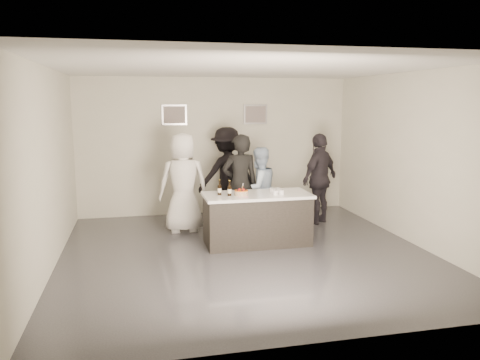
{
  "coord_description": "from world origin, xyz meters",
  "views": [
    {
      "loc": [
        -1.72,
        -7.23,
        2.48
      ],
      "look_at": [
        0.0,
        0.5,
        1.15
      ],
      "focal_mm": 35.0,
      "sensor_mm": 36.0,
      "label": 1
    }
  ],
  "objects_px": {
    "beer_bottle_a": "(220,188)",
    "person_guest_left": "(183,183)",
    "person_guest_right": "(320,179)",
    "bar_counter": "(257,219)",
    "cake": "(241,193)",
    "beer_bottle_b": "(229,188)",
    "person_guest_back": "(227,174)",
    "person_main_black": "(240,185)",
    "person_main_blue": "(259,188)"
  },
  "relations": [
    {
      "from": "person_main_blue",
      "to": "person_guest_back",
      "type": "bearing_deg",
      "value": -84.37
    },
    {
      "from": "beer_bottle_a",
      "to": "person_guest_left",
      "type": "relative_size",
      "value": 0.14
    },
    {
      "from": "cake",
      "to": "person_main_blue",
      "type": "relative_size",
      "value": 0.14
    },
    {
      "from": "beer_bottle_b",
      "to": "person_main_black",
      "type": "relative_size",
      "value": 0.14
    },
    {
      "from": "person_guest_right",
      "to": "bar_counter",
      "type": "bearing_deg",
      "value": 0.44
    },
    {
      "from": "person_main_blue",
      "to": "person_guest_left",
      "type": "distance_m",
      "value": 1.47
    },
    {
      "from": "person_main_black",
      "to": "person_guest_right",
      "type": "bearing_deg",
      "value": -169.82
    },
    {
      "from": "bar_counter",
      "to": "beer_bottle_a",
      "type": "xyz_separation_m",
      "value": [
        -0.66,
        0.03,
        0.58
      ]
    },
    {
      "from": "beer_bottle_a",
      "to": "person_guest_left",
      "type": "bearing_deg",
      "value": 115.8
    },
    {
      "from": "beer_bottle_b",
      "to": "person_guest_left",
      "type": "height_order",
      "value": "person_guest_left"
    },
    {
      "from": "person_guest_left",
      "to": "person_guest_right",
      "type": "bearing_deg",
      "value": 179.88
    },
    {
      "from": "person_guest_right",
      "to": "beer_bottle_a",
      "type": "bearing_deg",
      "value": -8.7
    },
    {
      "from": "bar_counter",
      "to": "person_guest_right",
      "type": "xyz_separation_m",
      "value": [
        1.62,
        1.14,
        0.47
      ]
    },
    {
      "from": "bar_counter",
      "to": "person_guest_left",
      "type": "bearing_deg",
      "value": 137.11
    },
    {
      "from": "bar_counter",
      "to": "cake",
      "type": "distance_m",
      "value": 0.57
    },
    {
      "from": "cake",
      "to": "beer_bottle_b",
      "type": "xyz_separation_m",
      "value": [
        -0.21,
        -0.02,
        0.09
      ]
    },
    {
      "from": "bar_counter",
      "to": "beer_bottle_b",
      "type": "distance_m",
      "value": 0.77
    },
    {
      "from": "person_main_black",
      "to": "cake",
      "type": "bearing_deg",
      "value": 75.62
    },
    {
      "from": "beer_bottle_a",
      "to": "person_guest_back",
      "type": "distance_m",
      "value": 1.91
    },
    {
      "from": "person_guest_right",
      "to": "person_guest_left",
      "type": "bearing_deg",
      "value": -33.69
    },
    {
      "from": "beer_bottle_b",
      "to": "person_main_black",
      "type": "bearing_deg",
      "value": 65.72
    },
    {
      "from": "cake",
      "to": "person_guest_back",
      "type": "bearing_deg",
      "value": 86.2
    },
    {
      "from": "person_guest_left",
      "to": "cake",
      "type": "bearing_deg",
      "value": 125.97
    },
    {
      "from": "beer_bottle_a",
      "to": "cake",
      "type": "bearing_deg",
      "value": -14.21
    },
    {
      "from": "person_guest_right",
      "to": "person_guest_back",
      "type": "height_order",
      "value": "person_guest_back"
    },
    {
      "from": "person_main_black",
      "to": "person_guest_left",
      "type": "relative_size",
      "value": 0.99
    },
    {
      "from": "person_main_blue",
      "to": "person_main_black",
      "type": "bearing_deg",
      "value": 8.31
    },
    {
      "from": "person_guest_left",
      "to": "person_guest_right",
      "type": "distance_m",
      "value": 2.79
    },
    {
      "from": "beer_bottle_b",
      "to": "person_main_black",
      "type": "height_order",
      "value": "person_main_black"
    },
    {
      "from": "cake",
      "to": "beer_bottle_a",
      "type": "bearing_deg",
      "value": 165.79
    },
    {
      "from": "person_main_black",
      "to": "person_guest_back",
      "type": "relative_size",
      "value": 0.97
    },
    {
      "from": "bar_counter",
      "to": "beer_bottle_a",
      "type": "height_order",
      "value": "beer_bottle_a"
    },
    {
      "from": "bar_counter",
      "to": "person_main_blue",
      "type": "xyz_separation_m",
      "value": [
        0.28,
        0.95,
        0.36
      ]
    },
    {
      "from": "beer_bottle_b",
      "to": "person_guest_right",
      "type": "height_order",
      "value": "person_guest_right"
    },
    {
      "from": "beer_bottle_b",
      "to": "person_main_black",
      "type": "distance_m",
      "value": 0.88
    },
    {
      "from": "person_main_black",
      "to": "bar_counter",
      "type": "bearing_deg",
      "value": 98.2
    },
    {
      "from": "person_main_black",
      "to": "person_main_blue",
      "type": "relative_size",
      "value": 1.17
    },
    {
      "from": "beer_bottle_a",
      "to": "bar_counter",
      "type": "bearing_deg",
      "value": -2.39
    },
    {
      "from": "person_guest_back",
      "to": "bar_counter",
      "type": "bearing_deg",
      "value": 80.12
    },
    {
      "from": "person_main_blue",
      "to": "beer_bottle_a",
      "type": "bearing_deg",
      "value": 23.9
    },
    {
      "from": "person_main_blue",
      "to": "person_guest_back",
      "type": "distance_m",
      "value": 1.04
    },
    {
      "from": "cake",
      "to": "beer_bottle_b",
      "type": "relative_size",
      "value": 0.9
    },
    {
      "from": "person_main_blue",
      "to": "person_guest_back",
      "type": "height_order",
      "value": "person_guest_back"
    },
    {
      "from": "cake",
      "to": "person_main_black",
      "type": "xyz_separation_m",
      "value": [
        0.15,
        0.78,
        0.01
      ]
    },
    {
      "from": "beer_bottle_b",
      "to": "person_guest_right",
      "type": "distance_m",
      "value": 2.45
    },
    {
      "from": "cake",
      "to": "person_guest_left",
      "type": "xyz_separation_m",
      "value": [
        -0.87,
        1.15,
        0.02
      ]
    },
    {
      "from": "beer_bottle_a",
      "to": "person_main_blue",
      "type": "relative_size",
      "value": 0.16
    },
    {
      "from": "cake",
      "to": "person_guest_back",
      "type": "xyz_separation_m",
      "value": [
        0.13,
        1.94,
        0.04
      ]
    },
    {
      "from": "person_guest_back",
      "to": "person_main_black",
      "type": "bearing_deg",
      "value": 76.06
    },
    {
      "from": "beer_bottle_a",
      "to": "beer_bottle_b",
      "type": "distance_m",
      "value": 0.19
    }
  ]
}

